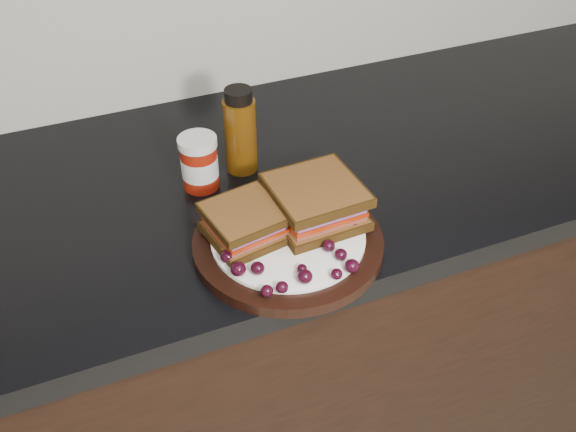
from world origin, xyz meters
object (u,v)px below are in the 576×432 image
Objects in this scene: sandwich_left at (245,223)px; condiment_jar at (199,163)px; plate at (288,243)px; oil_bottle at (240,130)px.

condiment_jar reaches higher than sandwich_left.
sandwich_left is (-0.06, 0.02, 0.04)m from plate.
sandwich_left is 0.21m from oil_bottle.
condiment_jar reaches higher than plate.
sandwich_left is at bearing -84.20° from condiment_jar.
condiment_jar is at bearing 110.97° from plate.
plate is at bearing -32.00° from sandwich_left.
plate is 2.70× the size of sandwich_left.
condiment_jar is 0.09m from oil_bottle.
sandwich_left reaches higher than plate.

